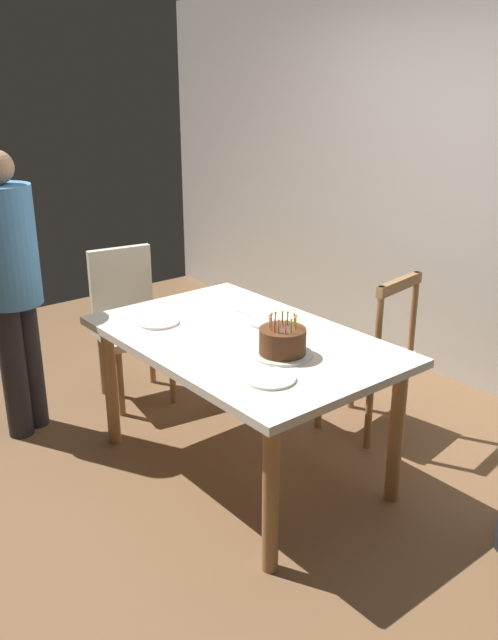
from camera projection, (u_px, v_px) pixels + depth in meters
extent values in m
plane|color=brown|center=(243.00, 468.00, 3.53)|extent=(6.40, 6.40, 0.00)
cube|color=beige|center=(472.00, 187.00, 4.18)|extent=(6.40, 0.10, 2.60)
cube|color=silver|center=(243.00, 340.00, 3.28)|extent=(1.54, 0.99, 0.04)
cylinder|color=#9E7042|center=(111.00, 385.00, 3.66)|extent=(0.07, 0.07, 0.71)
cylinder|color=#9E7042|center=(271.00, 497.00, 2.68)|extent=(0.07, 0.07, 0.71)
cylinder|color=#9E7042|center=(225.00, 350.00, 4.13)|extent=(0.07, 0.07, 0.71)
cylinder|color=#9E7042|center=(396.00, 435.00, 3.15)|extent=(0.07, 0.07, 0.71)
cylinder|color=silver|center=(282.00, 354.00, 3.05)|extent=(0.28, 0.28, 0.01)
cylinder|color=#563019|center=(283.00, 341.00, 3.03)|extent=(0.22, 0.22, 0.12)
cylinder|color=#66CC72|center=(291.00, 327.00, 2.95)|extent=(0.01, 0.01, 0.05)
sphere|color=#FFC64C|center=(291.00, 320.00, 2.94)|extent=(0.01, 0.01, 0.01)
cylinder|color=yellow|center=(295.00, 325.00, 2.97)|extent=(0.01, 0.01, 0.05)
sphere|color=#FFC64C|center=(295.00, 318.00, 2.96)|extent=(0.01, 0.01, 0.01)
cylinder|color=yellow|center=(296.00, 323.00, 3.00)|extent=(0.01, 0.01, 0.05)
sphere|color=#FFC64C|center=(296.00, 316.00, 2.99)|extent=(0.01, 0.01, 0.01)
cylinder|color=#F2994C|center=(294.00, 321.00, 3.02)|extent=(0.01, 0.01, 0.05)
sphere|color=#FFC64C|center=(294.00, 314.00, 3.01)|extent=(0.01, 0.01, 0.01)
cylinder|color=#66CC72|center=(288.00, 319.00, 3.05)|extent=(0.01, 0.01, 0.05)
sphere|color=#FFC64C|center=(288.00, 312.00, 3.03)|extent=(0.01, 0.01, 0.01)
cylinder|color=#E54C4C|center=(282.00, 319.00, 3.05)|extent=(0.01, 0.01, 0.05)
sphere|color=#FFC64C|center=(282.00, 312.00, 3.04)|extent=(0.01, 0.01, 0.01)
cylinder|color=#D872CC|center=(276.00, 319.00, 3.04)|extent=(0.01, 0.01, 0.05)
sphere|color=#FFC64C|center=(276.00, 312.00, 3.03)|extent=(0.01, 0.01, 0.01)
cylinder|color=#D872CC|center=(271.00, 321.00, 3.02)|extent=(0.01, 0.01, 0.05)
sphere|color=#FFC64C|center=(272.00, 314.00, 3.01)|extent=(0.01, 0.01, 0.01)
cylinder|color=#F2994C|center=(270.00, 323.00, 3.00)|extent=(0.01, 0.01, 0.05)
sphere|color=#FFC64C|center=(270.00, 316.00, 2.99)|extent=(0.01, 0.01, 0.01)
cylinder|color=yellow|center=(271.00, 325.00, 2.97)|extent=(0.01, 0.01, 0.05)
sphere|color=#FFC64C|center=(271.00, 318.00, 2.96)|extent=(0.01, 0.01, 0.01)
cylinder|color=#E54C4C|center=(275.00, 327.00, 2.95)|extent=(0.01, 0.01, 0.05)
sphere|color=#FFC64C|center=(275.00, 319.00, 2.94)|extent=(0.01, 0.01, 0.01)
cylinder|color=#66CC72|center=(279.00, 327.00, 2.94)|extent=(0.01, 0.01, 0.05)
sphere|color=#FFC64C|center=(279.00, 320.00, 2.93)|extent=(0.01, 0.01, 0.01)
cylinder|color=#D872CC|center=(286.00, 328.00, 2.94)|extent=(0.01, 0.01, 0.05)
sphere|color=#FFC64C|center=(286.00, 321.00, 2.93)|extent=(0.01, 0.01, 0.01)
cylinder|color=white|center=(158.00, 322.00, 3.45)|extent=(0.22, 0.22, 0.01)
cylinder|color=white|center=(267.00, 321.00, 3.46)|extent=(0.22, 0.22, 0.01)
cylinder|color=white|center=(270.00, 378.00, 2.80)|extent=(0.22, 0.22, 0.01)
cube|color=silver|center=(143.00, 314.00, 3.56)|extent=(0.18, 0.04, 0.01)
cube|color=silver|center=(247.00, 314.00, 3.57)|extent=(0.18, 0.03, 0.01)
cube|color=tan|center=(362.00, 356.00, 3.80)|extent=(0.50, 0.50, 0.05)
cylinder|color=#9E7042|center=(352.00, 376.00, 4.11)|extent=(0.04, 0.04, 0.42)
cylinder|color=#9E7042|center=(319.00, 394.00, 3.87)|extent=(0.04, 0.04, 0.42)
cylinder|color=#9E7042|center=(401.00, 393.00, 3.89)|extent=(0.04, 0.04, 0.42)
cylinder|color=#9E7042|center=(369.00, 413.00, 3.66)|extent=(0.04, 0.04, 0.42)
cylinder|color=#9E7042|center=(413.00, 315.00, 3.71)|extent=(0.04, 0.04, 0.50)
cylinder|color=#9E7042|center=(378.00, 332.00, 3.46)|extent=(0.04, 0.04, 0.50)
cube|color=#9E7042|center=(400.00, 284.00, 3.51)|extent=(0.10, 0.40, 0.06)
cube|color=beige|center=(135.00, 333.00, 4.15)|extent=(0.51, 0.51, 0.05)
cylinder|color=#9E7042|center=(120.00, 383.00, 4.01)|extent=(0.04, 0.04, 0.42)
cylinder|color=#9E7042|center=(172.00, 371.00, 4.17)|extent=(0.04, 0.04, 0.42)
cylinder|color=#9E7042|center=(103.00, 363.00, 4.29)|extent=(0.04, 0.04, 0.42)
cylinder|color=#9E7042|center=(152.00, 353.00, 4.45)|extent=(0.04, 0.04, 0.42)
cube|color=beige|center=(121.00, 286.00, 4.23)|extent=(0.11, 0.40, 0.50)
cylinder|color=#262328|center=(14.00, 372.00, 3.74)|extent=(0.14, 0.14, 0.78)
cylinder|color=#262328|center=(30.00, 364.00, 3.85)|extent=(0.14, 0.14, 0.78)
cylinder|color=#4C8CC6|center=(6.00, 246.00, 3.55)|extent=(0.32, 0.32, 0.65)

